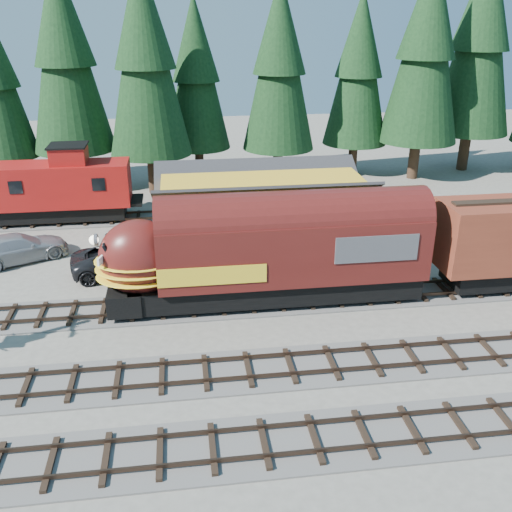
{
  "coord_description": "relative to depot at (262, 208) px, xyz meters",
  "views": [
    {
      "loc": [
        -4.79,
        -21.91,
        14.05
      ],
      "look_at": [
        -1.25,
        4.0,
        2.67
      ],
      "focal_mm": 40.0,
      "sensor_mm": 36.0,
      "label": 1
    }
  ],
  "objects": [
    {
      "name": "pickup_truck_a",
      "position": [
        -8.12,
        -1.86,
        -2.11
      ],
      "size": [
        6.4,
        3.47,
        1.7
      ],
      "primitive_type": "imported",
      "rotation": [
        0.0,
        0.0,
        1.68
      ],
      "color": "black",
      "rests_on": "ground"
    },
    {
      "name": "conifer_backdrop",
      "position": [
        5.3,
        14.78,
        7.07
      ],
      "size": [
        79.74,
        23.56,
        17.04
      ],
      "color": "black",
      "rests_on": "ground"
    },
    {
      "name": "ground",
      "position": [
        0.0,
        -10.5,
        -2.96
      ],
      "size": [
        120.0,
        120.0,
        0.0
      ],
      "primitive_type": "plane",
      "color": "#6B665B",
      "rests_on": "ground"
    },
    {
      "name": "pickup_truck_b",
      "position": [
        -14.71,
        0.81,
        -2.12
      ],
      "size": [
        6.23,
        4.78,
        1.68
      ],
      "primitive_type": "imported",
      "rotation": [
        0.0,
        0.0,
        2.05
      ],
      "color": "#9DA0A5",
      "rests_on": "ground"
    },
    {
      "name": "track_spur",
      "position": [
        -10.0,
        7.5,
        -2.9
      ],
      "size": [
        32.0,
        3.2,
        0.33
      ],
      "color": "#4C4947",
      "rests_on": "ground"
    },
    {
      "name": "caboose",
      "position": [
        -13.22,
        7.5,
        -0.42
      ],
      "size": [
        9.83,
        2.85,
        5.11
      ],
      "color": "black",
      "rests_on": "ground"
    },
    {
      "name": "depot",
      "position": [
        0.0,
        0.0,
        0.0
      ],
      "size": [
        12.8,
        7.0,
        5.3
      ],
      "color": "gold",
      "rests_on": "ground"
    },
    {
      "name": "track_siding",
      "position": [
        10.0,
        -6.5,
        -2.9
      ],
      "size": [
        68.0,
        3.2,
        0.33
      ],
      "color": "#4C4947",
      "rests_on": "ground"
    },
    {
      "name": "locomotive",
      "position": [
        -1.13,
        -6.5,
        -0.34
      ],
      "size": [
        16.6,
        3.3,
        4.51
      ],
      "color": "black",
      "rests_on": "ground"
    }
  ]
}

